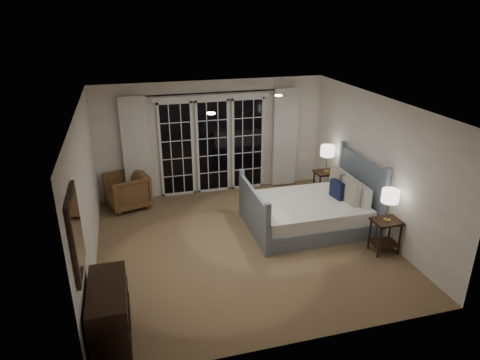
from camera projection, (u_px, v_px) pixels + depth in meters
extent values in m
plane|color=olive|center=(243.00, 244.00, 7.61)|extent=(5.00, 5.00, 0.00)
plane|color=white|center=(243.00, 105.00, 6.67)|extent=(5.00, 5.00, 0.00)
cube|color=white|center=(86.00, 195.00, 6.53)|extent=(0.02, 5.00, 2.50)
cube|color=white|center=(376.00, 165.00, 7.75)|extent=(0.02, 5.00, 2.50)
cube|color=white|center=(212.00, 138.00, 9.37)|extent=(5.00, 0.02, 2.50)
cube|color=white|center=(302.00, 257.00, 4.90)|extent=(5.00, 0.02, 2.50)
cube|color=black|center=(177.00, 150.00, 9.22)|extent=(0.66, 0.02, 2.02)
cube|color=black|center=(213.00, 147.00, 9.42)|extent=(0.66, 0.02, 2.02)
cube|color=black|center=(248.00, 144.00, 9.61)|extent=(0.66, 0.02, 2.02)
cube|color=white|center=(212.00, 97.00, 8.99)|extent=(2.50, 0.04, 0.10)
cylinder|color=black|center=(212.00, 93.00, 8.90)|extent=(3.50, 0.03, 0.03)
cube|color=silver|center=(136.00, 150.00, 8.90)|extent=(0.55, 0.10, 2.25)
cube|color=silver|center=(285.00, 138.00, 9.70)|extent=(0.55, 0.10, 2.25)
cylinder|color=white|center=(278.00, 95.00, 7.40)|extent=(0.12, 0.12, 0.01)
cylinder|color=white|center=(211.00, 113.00, 6.17)|extent=(0.12, 0.12, 0.01)
cube|color=slate|center=(307.00, 220.00, 8.14)|extent=(2.03, 1.58, 0.30)
cube|color=white|center=(308.00, 207.00, 8.04)|extent=(1.97, 1.52, 0.25)
cube|color=slate|center=(360.00, 190.00, 8.22)|extent=(0.06, 1.58, 1.29)
cube|color=slate|center=(253.00, 212.00, 7.77)|extent=(0.06, 1.58, 0.89)
cube|color=white|center=(360.00, 194.00, 7.86)|extent=(0.14, 0.60, 0.36)
cube|color=white|center=(343.00, 181.00, 8.43)|extent=(0.14, 0.60, 0.36)
cube|color=beige|center=(351.00, 192.00, 7.83)|extent=(0.16, 0.46, 0.45)
cube|color=beige|center=(337.00, 181.00, 8.34)|extent=(0.16, 0.46, 0.45)
cube|color=#131D35|center=(337.00, 189.00, 8.07)|extent=(0.15, 0.35, 0.34)
cube|color=black|center=(387.00, 221.00, 7.16)|extent=(0.46, 0.37, 0.04)
cube|color=black|center=(384.00, 243.00, 7.32)|extent=(0.42, 0.33, 0.03)
cylinder|color=black|center=(379.00, 243.00, 7.09)|extent=(0.04, 0.04, 0.57)
cylinder|color=black|center=(400.00, 239.00, 7.19)|extent=(0.04, 0.04, 0.57)
cylinder|color=black|center=(370.00, 234.00, 7.35)|extent=(0.04, 0.04, 0.57)
cylinder|color=black|center=(389.00, 231.00, 7.45)|extent=(0.04, 0.04, 0.57)
cube|color=black|center=(326.00, 172.00, 9.23)|extent=(0.47, 0.38, 0.04)
cube|color=black|center=(324.00, 190.00, 9.39)|extent=(0.43, 0.34, 0.03)
cylinder|color=black|center=(320.00, 189.00, 9.16)|extent=(0.04, 0.04, 0.58)
cylinder|color=black|center=(336.00, 187.00, 9.26)|extent=(0.04, 0.04, 0.58)
cylinder|color=black|center=(314.00, 184.00, 9.43)|extent=(0.04, 0.04, 0.58)
cylinder|color=black|center=(330.00, 182.00, 9.53)|extent=(0.04, 0.04, 0.58)
cylinder|color=tan|center=(387.00, 220.00, 7.15)|extent=(0.12, 0.12, 0.02)
cylinder|color=tan|center=(388.00, 211.00, 7.08)|extent=(0.02, 0.02, 0.32)
cylinder|color=white|center=(390.00, 196.00, 6.98)|extent=(0.29, 0.29, 0.21)
cylinder|color=tan|center=(326.00, 171.00, 9.22)|extent=(0.12, 0.12, 0.02)
cylinder|color=tan|center=(327.00, 163.00, 9.15)|extent=(0.02, 0.02, 0.34)
cylinder|color=white|center=(328.00, 151.00, 9.05)|extent=(0.30, 0.30, 0.22)
imported|color=brown|center=(127.00, 191.00, 8.88)|extent=(0.99, 0.98, 0.74)
cube|color=black|center=(110.00, 313.00, 5.31)|extent=(0.46, 1.10, 0.78)
cube|color=black|center=(130.00, 318.00, 5.42)|extent=(0.01, 1.08, 0.01)
cube|color=black|center=(128.00, 302.00, 5.32)|extent=(0.01, 1.08, 0.01)
cube|color=black|center=(76.00, 234.00, 4.81)|extent=(0.04, 0.85, 1.00)
cube|color=white|center=(78.00, 233.00, 4.82)|extent=(0.01, 0.73, 0.88)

